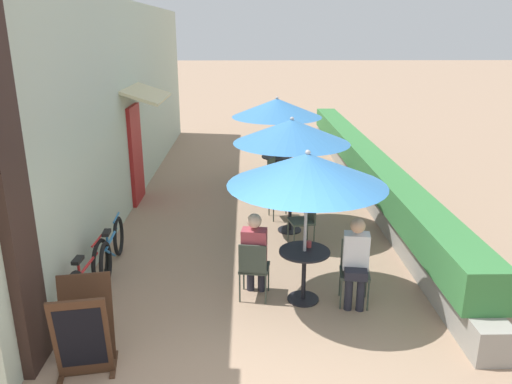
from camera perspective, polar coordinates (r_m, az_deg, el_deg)
The scene contains 21 objects.
cafe_facade_wall at distance 11.46m, azimuth -14.10°, elevation 9.91°, with size 0.98×13.98×4.20m.
planter_hedge at distance 11.85m, azimuth 12.38°, elevation 2.61°, with size 0.60×12.98×1.01m.
patio_table_near at distance 6.95m, azimuth 5.51°, elevation -8.46°, with size 0.70×0.70×0.75m.
patio_umbrella_near at distance 6.45m, azimuth 5.88°, elevation 2.59°, with size 2.09×2.09×2.15m.
cafe_chair_near_left at distance 7.03m, azimuth 11.21°, elevation -8.37°, with size 0.46×0.46×0.87m.
seated_patron_near_left at distance 6.86m, azimuth 11.35°, elevation -7.50°, with size 0.38×0.44×1.25m.
cafe_chair_near_right at distance 6.93m, azimuth -0.27°, elevation -8.43°, with size 0.46×0.46×0.87m.
seated_patron_near_right at distance 6.95m, azimuth -0.15°, elevation -6.76°, with size 0.38×0.44×1.25m.
coffee_cup_near at distance 6.94m, azimuth 6.07°, elevation -5.95°, with size 0.07×0.07×0.09m.
patio_table_mid at distance 9.27m, azimuth 3.91°, elevation -1.47°, with size 0.70×0.70×0.75m.
patio_umbrella_mid at distance 8.91m, azimuth 4.10°, elevation 6.93°, with size 2.09×2.09×2.15m.
cafe_chair_mid_left at distance 9.88m, azimuth 2.36°, elevation -0.19°, with size 0.47×0.47×0.87m.
cafe_chair_mid_right at distance 8.68m, azimuth 5.69°, elevation -2.89°, with size 0.47×0.47×0.87m.
patio_table_far at distance 11.95m, azimuth 2.32°, elevation 3.03°, with size 0.70×0.70×0.75m.
patio_umbrella_far at distance 11.67m, azimuth 2.40°, elevation 9.59°, with size 2.09×2.09×2.15m.
cafe_chair_far_left at distance 11.31m, azimuth 1.25°, elevation 2.19°, with size 0.54×0.54×0.87m.
cafe_chair_far_right at distance 12.59m, azimuth 3.28°, elevation 3.81°, with size 0.54×0.54×0.87m.
coffee_cup_far at distance 11.90m, azimuth 2.68°, elevation 4.35°, with size 0.07×0.07×0.09m.
bicycle_leaning at distance 7.35m, azimuth -18.62°, elevation -9.21°, with size 0.14×1.72×0.78m.
bicycle_second at distance 8.18m, azimuth -16.10°, elevation -6.19°, with size 0.16×1.69×0.75m.
menu_board at distance 5.93m, azimuth -19.04°, elevation -14.57°, with size 0.68×0.72×1.03m.
Camera 1 is at (-0.01, -4.22, 3.60)m, focal length 35.00 mm.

